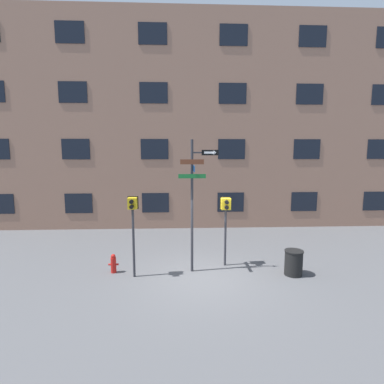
# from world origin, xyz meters

# --- Properties ---
(ground_plane) EXTENTS (60.00, 60.00, 0.00)m
(ground_plane) POSITION_xyz_m (0.00, 0.00, 0.00)
(ground_plane) COLOR #515154
(building_facade) EXTENTS (24.00, 0.63, 11.22)m
(building_facade) POSITION_xyz_m (0.00, 6.64, 5.61)
(building_facade) COLOR #936B56
(building_facade) RESTS_ON ground_plane
(street_sign_pole) EXTENTS (1.33, 0.93, 4.50)m
(street_sign_pole) POSITION_xyz_m (-0.26, 0.56, 2.67)
(street_sign_pole) COLOR #2D2D33
(street_sign_pole) RESTS_ON ground_plane
(pedestrian_signal_left) EXTENTS (0.34, 0.40, 2.68)m
(pedestrian_signal_left) POSITION_xyz_m (-2.26, 0.19, 2.07)
(pedestrian_signal_left) COLOR #2D2D33
(pedestrian_signal_left) RESTS_ON ground_plane
(pedestrian_signal_right) EXTENTS (0.39, 0.40, 2.50)m
(pedestrian_signal_right) POSITION_xyz_m (0.89, 1.04, 1.98)
(pedestrian_signal_right) COLOR #2D2D33
(pedestrian_signal_right) RESTS_ON ground_plane
(fire_hydrant) EXTENTS (0.34, 0.18, 0.65)m
(fire_hydrant) POSITION_xyz_m (-3.01, 0.56, 0.32)
(fire_hydrant) COLOR red
(fire_hydrant) RESTS_ON ground_plane
(trash_bin) EXTENTS (0.62, 0.62, 0.84)m
(trash_bin) POSITION_xyz_m (3.05, 0.10, 0.42)
(trash_bin) COLOR black
(trash_bin) RESTS_ON ground_plane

